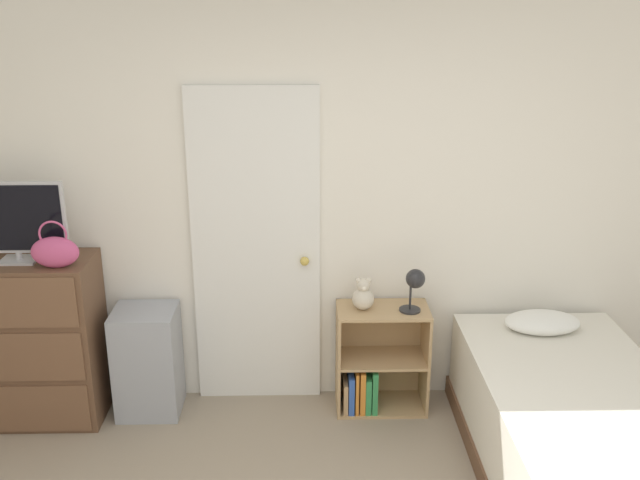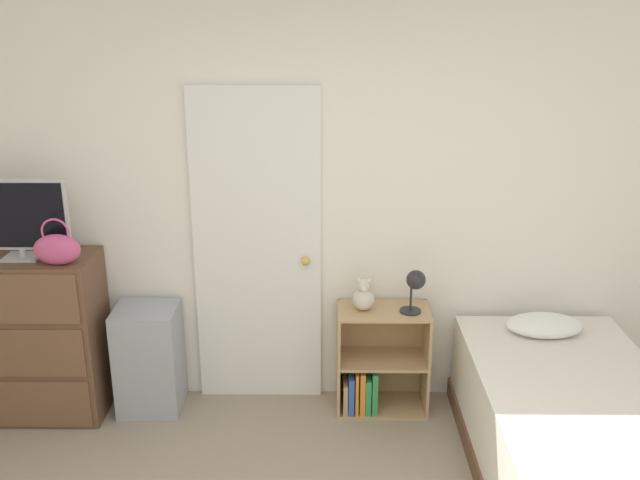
% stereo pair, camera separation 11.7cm
% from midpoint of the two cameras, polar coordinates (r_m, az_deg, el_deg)
% --- Properties ---
extents(wall_back, '(10.00, 0.06, 2.55)m').
position_cam_midpoint_polar(wall_back, '(4.35, 0.82, 2.76)').
color(wall_back, white).
rests_on(wall_back, ground_plane).
extents(door_closed, '(0.78, 0.09, 2.01)m').
position_cam_midpoint_polar(door_closed, '(4.40, -4.26, -0.82)').
color(door_closed, white).
rests_on(door_closed, ground_plane).
extents(dresser, '(0.82, 0.44, 1.03)m').
position_cam_midpoint_polar(dresser, '(4.70, -21.21, -7.21)').
color(dresser, brown).
rests_on(dresser, ground_plane).
extents(tv, '(0.59, 0.16, 0.47)m').
position_cam_midpoint_polar(tv, '(4.42, -22.36, 1.65)').
color(tv, '#B7B7BC').
rests_on(tv, dresser).
extents(handbag, '(0.27, 0.12, 0.28)m').
position_cam_midpoint_polar(handbag, '(4.28, -19.56, -0.66)').
color(handbag, '#C64C7F').
rests_on(handbag, dresser).
extents(storage_bin, '(0.38, 0.34, 0.69)m').
position_cam_midpoint_polar(storage_bin, '(4.62, -12.79, -9.25)').
color(storage_bin, '#999EA8').
rests_on(storage_bin, ground_plane).
extents(bookshelf, '(0.56, 0.32, 0.68)m').
position_cam_midpoint_polar(bookshelf, '(4.56, 5.16, -10.16)').
color(bookshelf, tan).
rests_on(bookshelf, ground_plane).
extents(teddy_bear, '(0.14, 0.14, 0.21)m').
position_cam_midpoint_polar(teddy_bear, '(4.33, 4.28, -4.51)').
color(teddy_bear, beige).
rests_on(teddy_bear, bookshelf).
extents(desk_lamp, '(0.15, 0.14, 0.27)m').
position_cam_midpoint_polar(desk_lamp, '(4.28, 8.41, -3.47)').
color(desk_lamp, '#262628').
rests_on(desk_lamp, bookshelf).
extents(bed, '(1.01, 1.89, 0.69)m').
position_cam_midpoint_polar(bed, '(4.11, 20.50, -14.71)').
color(bed, brown).
rests_on(bed, ground_plane).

